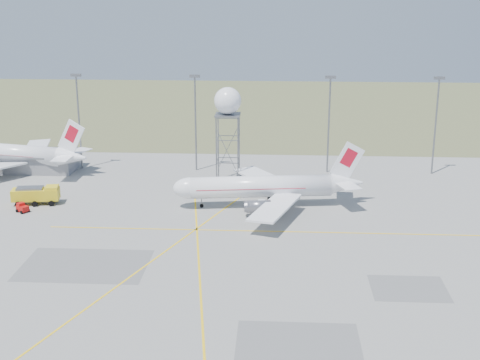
# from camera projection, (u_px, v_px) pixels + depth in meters

# --- Properties ---
(ground) EXTENTS (400.00, 400.00, 0.00)m
(ground) POSITION_uv_depth(u_px,v_px,m) (214.00, 320.00, 80.23)
(ground) COLOR #A09F9A
(ground) RESTS_ON ground
(grass_strip) EXTENTS (400.00, 120.00, 0.03)m
(grass_strip) POSITION_uv_depth(u_px,v_px,m) (255.00, 108.00, 214.15)
(grass_strip) COLOR #4D6035
(grass_strip) RESTS_ON ground
(building_grey) EXTENTS (19.00, 10.00, 3.90)m
(building_grey) POSITION_uv_depth(u_px,v_px,m) (33.00, 161.00, 143.34)
(building_grey) COLOR gray
(building_grey) RESTS_ON ground
(mast_a) EXTENTS (2.20, 0.50, 20.50)m
(mast_a) POSITION_uv_depth(u_px,v_px,m) (79.00, 113.00, 141.82)
(mast_a) COLOR slate
(mast_a) RESTS_ON ground
(mast_b) EXTENTS (2.20, 0.50, 20.50)m
(mast_b) POSITION_uv_depth(u_px,v_px,m) (195.00, 115.00, 140.46)
(mast_b) COLOR slate
(mast_b) RESTS_ON ground
(mast_c) EXTENTS (2.20, 0.50, 20.50)m
(mast_c) POSITION_uv_depth(u_px,v_px,m) (329.00, 116.00, 138.93)
(mast_c) COLOR slate
(mast_c) RESTS_ON ground
(mast_d) EXTENTS (2.20, 0.50, 20.50)m
(mast_d) POSITION_uv_depth(u_px,v_px,m) (436.00, 117.00, 137.74)
(mast_d) COLOR slate
(mast_d) RESTS_ON ground
(airliner_main) EXTENTS (34.43, 33.23, 11.72)m
(airliner_main) POSITION_uv_depth(u_px,v_px,m) (264.00, 187.00, 119.85)
(airliner_main) COLOR white
(airliner_main) RESTS_ON ground
(airliner_far) EXTENTS (35.45, 33.83, 12.15)m
(airliner_far) POSITION_uv_depth(u_px,v_px,m) (8.00, 154.00, 142.38)
(airliner_far) COLOR white
(airliner_far) RESTS_ON ground
(radar_tower) EXTENTS (5.33, 5.33, 19.29)m
(radar_tower) POSITION_uv_depth(u_px,v_px,m) (228.00, 130.00, 132.10)
(radar_tower) COLOR slate
(radar_tower) RESTS_ON ground
(fire_truck) EXTENTS (8.68, 4.33, 3.35)m
(fire_truck) POSITION_uv_depth(u_px,v_px,m) (37.00, 196.00, 121.45)
(fire_truck) COLOR yellow
(fire_truck) RESTS_ON ground
(baggage_tug) EXTENTS (2.56, 2.50, 1.64)m
(baggage_tug) POSITION_uv_depth(u_px,v_px,m) (22.00, 209.00, 117.50)
(baggage_tug) COLOR red
(baggage_tug) RESTS_ON ground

